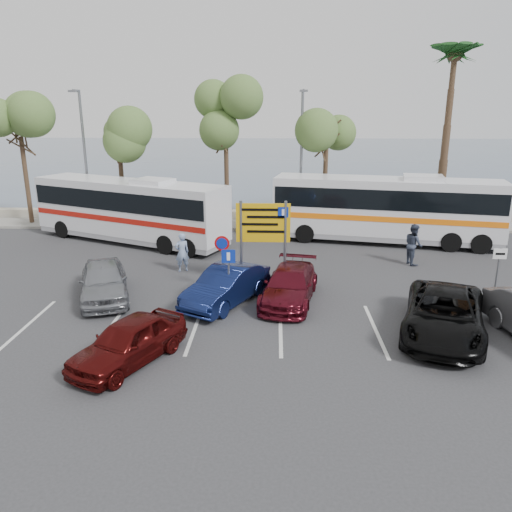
{
  "coord_description": "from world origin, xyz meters",
  "views": [
    {
      "loc": [
        1.45,
        -16.48,
        7.2
      ],
      "look_at": [
        0.72,
        3.0,
        1.36
      ],
      "focal_mm": 35.0,
      "sensor_mm": 36.0,
      "label": 1
    }
  ],
  "objects_px": {
    "street_lamp_right": "(301,153)",
    "direction_sign": "(263,229)",
    "street_lamp_left": "(84,152)",
    "coach_bus_right": "(385,211)",
    "car_blue": "(226,286)",
    "car_silver_a": "(104,281)",
    "suv_black": "(444,314)",
    "pedestrian_near": "(182,252)",
    "pedestrian_far": "(413,244)",
    "car_red": "(129,342)",
    "car_maroon": "(290,285)",
    "coach_bus_left": "(129,212)"
  },
  "relations": [
    {
      "from": "street_lamp_left",
      "to": "coach_bus_left",
      "type": "bearing_deg",
      "value": -44.47
    },
    {
      "from": "street_lamp_left",
      "to": "car_maroon",
      "type": "bearing_deg",
      "value": -44.9
    },
    {
      "from": "coach_bus_right",
      "to": "car_blue",
      "type": "distance_m",
      "value": 12.21
    },
    {
      "from": "street_lamp_left",
      "to": "car_blue",
      "type": "height_order",
      "value": "street_lamp_left"
    },
    {
      "from": "car_blue",
      "to": "car_maroon",
      "type": "relative_size",
      "value": 0.96
    },
    {
      "from": "coach_bus_left",
      "to": "car_maroon",
      "type": "bearing_deg",
      "value": -45.08
    },
    {
      "from": "car_red",
      "to": "coach_bus_left",
      "type": "bearing_deg",
      "value": 133.37
    },
    {
      "from": "street_lamp_left",
      "to": "coach_bus_right",
      "type": "height_order",
      "value": "street_lamp_left"
    },
    {
      "from": "suv_black",
      "to": "pedestrian_near",
      "type": "xyz_separation_m",
      "value": [
        -9.71,
        6.3,
        0.15
      ]
    },
    {
      "from": "car_silver_a",
      "to": "pedestrian_far",
      "type": "distance_m",
      "value": 14.1
    },
    {
      "from": "street_lamp_right",
      "to": "direction_sign",
      "type": "distance_m",
      "value": 10.73
    },
    {
      "from": "pedestrian_near",
      "to": "pedestrian_far",
      "type": "relative_size",
      "value": 0.92
    },
    {
      "from": "suv_black",
      "to": "pedestrian_far",
      "type": "xyz_separation_m",
      "value": [
        1.04,
        7.8,
        0.23
      ]
    },
    {
      "from": "street_lamp_right",
      "to": "coach_bus_left",
      "type": "xyz_separation_m",
      "value": [
        -9.5,
        -3.44,
        -2.93
      ]
    },
    {
      "from": "car_blue",
      "to": "car_red",
      "type": "distance_m",
      "value": 5.27
    },
    {
      "from": "direction_sign",
      "to": "street_lamp_left",
      "type": "bearing_deg",
      "value": 136.83
    },
    {
      "from": "coach_bus_right",
      "to": "suv_black",
      "type": "xyz_separation_m",
      "value": [
        -0.5,
        -11.8,
        -1.0
      ]
    },
    {
      "from": "suv_black",
      "to": "car_silver_a",
      "type": "bearing_deg",
      "value": -174.18
    },
    {
      "from": "coach_bus_right",
      "to": "car_silver_a",
      "type": "bearing_deg",
      "value": -144.55
    },
    {
      "from": "car_maroon",
      "to": "pedestrian_near",
      "type": "distance_m",
      "value": 5.92
    },
    {
      "from": "street_lamp_right",
      "to": "direction_sign",
      "type": "height_order",
      "value": "street_lamp_right"
    },
    {
      "from": "car_blue",
      "to": "suv_black",
      "type": "height_order",
      "value": "suv_black"
    },
    {
      "from": "car_maroon",
      "to": "car_red",
      "type": "relative_size",
      "value": 1.14
    },
    {
      "from": "car_silver_a",
      "to": "car_maroon",
      "type": "relative_size",
      "value": 0.97
    },
    {
      "from": "suv_black",
      "to": "car_red",
      "type": "bearing_deg",
      "value": -148.46
    },
    {
      "from": "street_lamp_right",
      "to": "car_red",
      "type": "relative_size",
      "value": 2.03
    },
    {
      "from": "coach_bus_right",
      "to": "suv_black",
      "type": "bearing_deg",
      "value": -92.43
    },
    {
      "from": "pedestrian_near",
      "to": "pedestrian_far",
      "type": "xyz_separation_m",
      "value": [
        10.75,
        1.5,
        0.08
      ]
    },
    {
      "from": "suv_black",
      "to": "direction_sign",
      "type": "bearing_deg",
      "value": 161.94
    },
    {
      "from": "car_maroon",
      "to": "car_red",
      "type": "bearing_deg",
      "value": -123.02
    },
    {
      "from": "street_lamp_left",
      "to": "car_silver_a",
      "type": "relative_size",
      "value": 1.84
    },
    {
      "from": "street_lamp_right",
      "to": "coach_bus_left",
      "type": "height_order",
      "value": "street_lamp_right"
    },
    {
      "from": "pedestrian_near",
      "to": "coach_bus_right",
      "type": "bearing_deg",
      "value": -177.37
    },
    {
      "from": "pedestrian_far",
      "to": "coach_bus_left",
      "type": "bearing_deg",
      "value": 63.97
    },
    {
      "from": "car_red",
      "to": "street_lamp_right",
      "type": "bearing_deg",
      "value": 99.26
    },
    {
      "from": "suv_black",
      "to": "pedestrian_far",
      "type": "height_order",
      "value": "pedestrian_far"
    },
    {
      "from": "coach_bus_right",
      "to": "pedestrian_near",
      "type": "distance_m",
      "value": 11.63
    },
    {
      "from": "coach_bus_right",
      "to": "car_red",
      "type": "distance_m",
      "value": 17.38
    },
    {
      "from": "pedestrian_far",
      "to": "car_silver_a",
      "type": "bearing_deg",
      "value": 98.59
    },
    {
      "from": "direction_sign",
      "to": "suv_black",
      "type": "bearing_deg",
      "value": -36.84
    },
    {
      "from": "car_maroon",
      "to": "pedestrian_near",
      "type": "xyz_separation_m",
      "value": [
        -4.77,
        3.5,
        0.24
      ]
    },
    {
      "from": "direction_sign",
      "to": "car_silver_a",
      "type": "distance_m",
      "value": 6.59
    },
    {
      "from": "direction_sign",
      "to": "car_maroon",
      "type": "relative_size",
      "value": 0.8
    },
    {
      "from": "car_blue",
      "to": "car_red",
      "type": "bearing_deg",
      "value": -89.65
    },
    {
      "from": "street_lamp_left",
      "to": "car_red",
      "type": "bearing_deg",
      "value": -66.9
    },
    {
      "from": "pedestrian_near",
      "to": "car_maroon",
      "type": "bearing_deg",
      "value": 118.05
    },
    {
      "from": "coach_bus_right",
      "to": "pedestrian_far",
      "type": "height_order",
      "value": "coach_bus_right"
    },
    {
      "from": "street_lamp_right",
      "to": "car_blue",
      "type": "bearing_deg",
      "value": -105.16
    },
    {
      "from": "pedestrian_far",
      "to": "car_red",
      "type": "bearing_deg",
      "value": 120.66
    },
    {
      "from": "direction_sign",
      "to": "car_maroon",
      "type": "height_order",
      "value": "direction_sign"
    }
  ]
}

